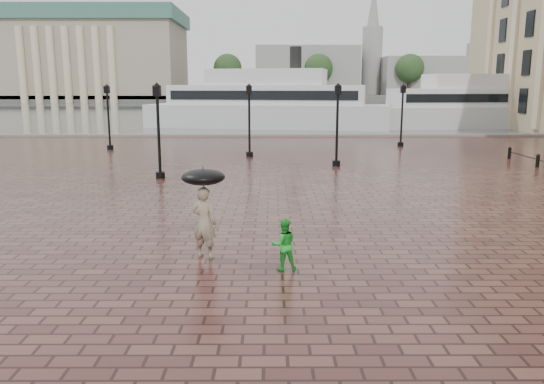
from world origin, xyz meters
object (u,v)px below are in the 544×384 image
at_px(child_pedestrian, 284,245).
at_px(ferry_far, 478,106).
at_px(adult_pedestrian, 204,222).
at_px(ferry_near, 267,104).
at_px(street_lamps, 255,120).

bearing_deg(child_pedestrian, ferry_far, -127.07).
bearing_deg(adult_pedestrian, child_pedestrian, 178.03).
xyz_separation_m(adult_pedestrian, ferry_far, (23.96, 44.26, 1.39)).
relative_size(ferry_near, ferry_far, 1.10).
relative_size(child_pedestrian, ferry_near, 0.05).
distance_m(adult_pedestrian, child_pedestrian, 2.25).
height_order(adult_pedestrian, child_pedestrian, adult_pedestrian).
height_order(street_lamps, ferry_far, ferry_far).
relative_size(adult_pedestrian, ferry_far, 0.08).
bearing_deg(ferry_near, street_lamps, -79.56).
bearing_deg(child_pedestrian, street_lamps, -97.71).
bearing_deg(adult_pedestrian, ferry_far, -94.58).
height_order(child_pedestrian, ferry_near, ferry_near).
bearing_deg(child_pedestrian, adult_pedestrian, -37.00).
distance_m(child_pedestrian, ferry_far, 50.31).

